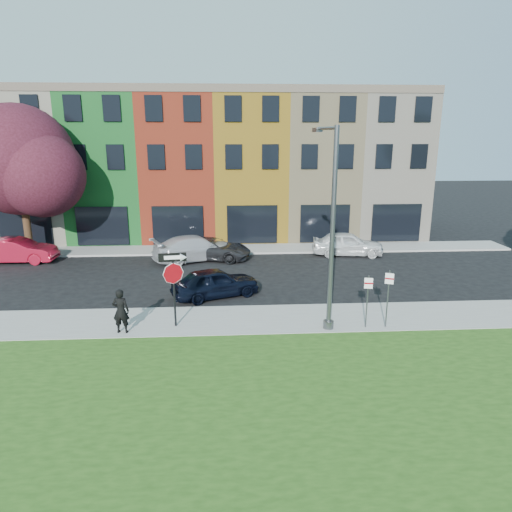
{
  "coord_description": "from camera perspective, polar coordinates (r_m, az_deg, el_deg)",
  "views": [
    {
      "loc": [
        -1.57,
        -14.3,
        7.39
      ],
      "look_at": [
        -0.46,
        4.0,
        2.5
      ],
      "focal_mm": 32.0,
      "sensor_mm": 36.0,
      "label": 1
    }
  ],
  "objects": [
    {
      "name": "ground",
      "position": [
        16.17,
        2.55,
        -12.28
      ],
      "size": [
        120.0,
        120.0,
        0.0
      ],
      "primitive_type": "plane",
      "color": "black",
      "rests_on": "ground"
    },
    {
      "name": "sidewalk_near",
      "position": [
        19.13,
        7.64,
        -7.75
      ],
      "size": [
        40.0,
        3.0,
        0.12
      ],
      "primitive_type": "cube",
      "color": "gray",
      "rests_on": "ground"
    },
    {
      "name": "sidewalk_far",
      "position": [
        30.24,
        -6.06,
        0.81
      ],
      "size": [
        40.0,
        2.4,
        0.12
      ],
      "primitive_type": "cube",
      "color": "gray",
      "rests_on": "ground"
    },
    {
      "name": "rowhouse_block",
      "position": [
        35.58,
        -5.03,
        10.99
      ],
      "size": [
        30.0,
        10.12,
        10.0
      ],
      "color": "beige",
      "rests_on": "ground"
    },
    {
      "name": "stop_sign",
      "position": [
        17.67,
        -10.3,
        -2.29
      ],
      "size": [
        1.05,
        0.16,
        2.96
      ],
      "rotation": [
        0.0,
        0.0,
        0.11
      ],
      "color": "black",
      "rests_on": "sidewalk_near"
    },
    {
      "name": "man",
      "position": [
        17.98,
        -16.54,
        -6.6
      ],
      "size": [
        0.7,
        0.51,
        1.73
      ],
      "primitive_type": "imported",
      "rotation": [
        0.0,
        0.0,
        3.06
      ],
      "color": "black",
      "rests_on": "sidewalk_near"
    },
    {
      "name": "sedan_near",
      "position": [
        21.45,
        -5.11,
        -3.33
      ],
      "size": [
        4.41,
        5.2,
        1.39
      ],
      "primitive_type": "imported",
      "rotation": [
        0.0,
        0.0,
        1.94
      ],
      "color": "black",
      "rests_on": "ground"
    },
    {
      "name": "parked_car_red",
      "position": [
        30.58,
        -27.72,
        0.61
      ],
      "size": [
        1.62,
        4.49,
        1.47
      ],
      "primitive_type": "imported",
      "rotation": [
        0.0,
        0.0,
        1.56
      ],
      "color": "maroon",
      "rests_on": "ground"
    },
    {
      "name": "parked_car_silver",
      "position": [
        27.83,
        -7.54,
        1.0
      ],
      "size": [
        6.08,
        6.82,
        1.51
      ],
      "primitive_type": "imported",
      "rotation": [
        0.0,
        0.0,
        2.0
      ],
      "color": "#ABABAF",
      "rests_on": "ground"
    },
    {
      "name": "parked_car_dark",
      "position": [
        27.98,
        -5.45,
        0.91
      ],
      "size": [
        4.53,
        5.77,
        1.3
      ],
      "primitive_type": "imported",
      "rotation": [
        0.0,
        0.0,
        1.3
      ],
      "color": "black",
      "rests_on": "ground"
    },
    {
      "name": "parked_car_white",
      "position": [
        29.27,
        11.38,
        1.51
      ],
      "size": [
        2.82,
        4.83,
        1.5
      ],
      "primitive_type": "imported",
      "rotation": [
        0.0,
        0.0,
        1.45
      ],
      "color": "silver",
      "rests_on": "ground"
    },
    {
      "name": "street_lamp",
      "position": [
        17.19,
        9.28,
        3.19
      ],
      "size": [
        0.65,
        2.57,
        7.6
      ],
      "rotation": [
        0.0,
        0.0,
        0.14
      ],
      "color": "#4E5053",
      "rests_on": "sidewalk_near"
    },
    {
      "name": "parking_sign_a",
      "position": [
        18.25,
        16.2,
        -4.37
      ],
      "size": [
        0.3,
        0.17,
        2.3
      ],
      "rotation": [
        0.0,
        0.0,
        -0.43
      ],
      "color": "#4E5053",
      "rests_on": "sidewalk_near"
    },
    {
      "name": "parking_sign_b",
      "position": [
        18.03,
        13.78,
        -4.79
      ],
      "size": [
        0.32,
        0.11,
        2.11
      ],
      "rotation": [
        0.0,
        0.0,
        -0.18
      ],
      "color": "#4E5053",
      "rests_on": "sidewalk_near"
    },
    {
      "name": "tree_purple",
      "position": [
        31.16,
        -27.26,
        10.33
      ],
      "size": [
        7.86,
        6.87,
        9.09
      ],
      "color": "black",
      "rests_on": "sidewalk_far"
    }
  ]
}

